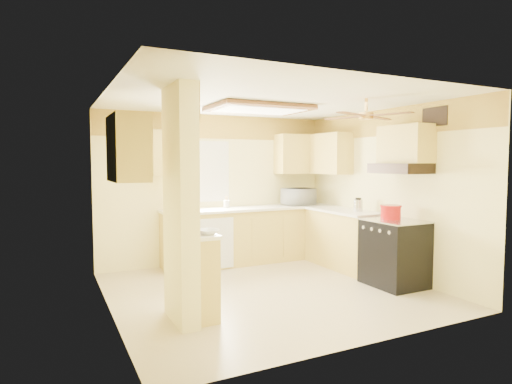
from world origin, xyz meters
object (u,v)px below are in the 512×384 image
microwave (299,197)px  bowl (208,232)px  dutch_oven (391,212)px  kettle (358,205)px  stove (394,253)px

microwave → bowl: 3.39m
microwave → dutch_oven: (0.23, -2.04, -0.07)m
dutch_oven → kettle: 0.79m
stove → dutch_oven: bearing=92.9°
microwave → kettle: bearing=97.9°
stove → kettle: size_ratio=4.32×
stove → bowl: size_ratio=4.27×
stove → microwave: (-0.23, 2.13, 0.63)m
bowl → microwave: bearing=41.6°
bowl → kettle: (2.84, 0.98, 0.07)m
microwave → stove: bearing=90.6°
microwave → bowl: (-2.53, -2.25, -0.12)m
stove → microwave: microwave is taller
bowl → dutch_oven: bearing=4.2°
dutch_oven → bowl: bearing=-175.8°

